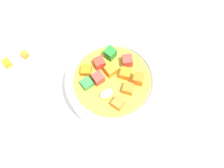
{
  "coord_description": "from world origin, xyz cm",
  "views": [
    {
      "loc": [
        17.86,
        6.02,
        46.42
      ],
      "look_at": [
        0.0,
        0.0,
        2.1
      ],
      "focal_mm": 43.41,
      "sensor_mm": 36.0,
      "label": 1
    }
  ],
  "objects_px": {
    "spoon": "(126,160)",
    "side_bowl_small": "(17,59)",
    "soup_bowl_main": "(112,83)",
    "pepper_shaker": "(30,119)"
  },
  "relations": [
    {
      "from": "spoon",
      "to": "pepper_shaker",
      "type": "bearing_deg",
      "value": 140.71
    },
    {
      "from": "spoon",
      "to": "pepper_shaker",
      "type": "distance_m",
      "value": 0.17
    },
    {
      "from": "spoon",
      "to": "side_bowl_small",
      "type": "bearing_deg",
      "value": 119.12
    },
    {
      "from": "spoon",
      "to": "pepper_shaker",
      "type": "xyz_separation_m",
      "value": [
        -0.01,
        -0.17,
        0.04
      ]
    },
    {
      "from": "spoon",
      "to": "soup_bowl_main",
      "type": "bearing_deg",
      "value": 81.29
    },
    {
      "from": "side_bowl_small",
      "to": "soup_bowl_main",
      "type": "bearing_deg",
      "value": 91.93
    },
    {
      "from": "spoon",
      "to": "side_bowl_small",
      "type": "height_order",
      "value": "side_bowl_small"
    },
    {
      "from": "soup_bowl_main",
      "to": "pepper_shaker",
      "type": "distance_m",
      "value": 0.15
    },
    {
      "from": "soup_bowl_main",
      "to": "spoon",
      "type": "height_order",
      "value": "soup_bowl_main"
    },
    {
      "from": "side_bowl_small",
      "to": "pepper_shaker",
      "type": "relative_size",
      "value": 1.11
    }
  ]
}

